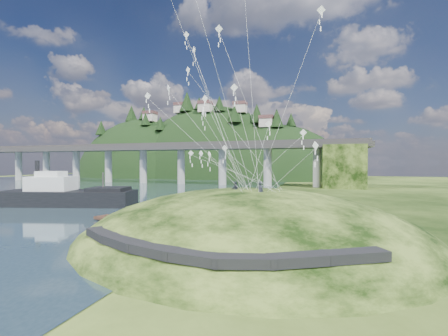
% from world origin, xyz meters
% --- Properties ---
extents(ground, '(320.00, 320.00, 0.00)m').
position_xyz_m(ground, '(0.00, 0.00, 0.00)').
color(ground, black).
rests_on(ground, ground).
extents(grass_hill, '(36.00, 32.00, 13.00)m').
position_xyz_m(grass_hill, '(8.00, 2.00, -1.50)').
color(grass_hill, black).
rests_on(grass_hill, ground).
extents(footpath, '(22.29, 5.84, 0.83)m').
position_xyz_m(footpath, '(7.46, -9.74, 2.08)').
color(footpath, black).
rests_on(footpath, ground).
extents(bridge, '(160.00, 11.00, 15.00)m').
position_xyz_m(bridge, '(-26.46, 70.07, 9.70)').
color(bridge, '#2D2B2B').
rests_on(bridge, ground).
extents(far_ridge, '(153.00, 70.00, 94.50)m').
position_xyz_m(far_ridge, '(-43.58, 122.17, -7.44)').
color(far_ridge, black).
rests_on(far_ridge, ground).
extents(work_barge, '(23.72, 11.67, 8.01)m').
position_xyz_m(work_barge, '(-27.91, 14.62, 2.01)').
color(work_barge, black).
rests_on(work_barge, ground).
extents(wooden_dock, '(13.21, 5.61, 0.94)m').
position_xyz_m(wooden_dock, '(-6.89, 3.83, 0.41)').
color(wooden_dock, '#351E15').
rests_on(wooden_dock, ground).
extents(kite_flyers, '(3.64, 2.20, 1.89)m').
position_xyz_m(kite_flyers, '(7.98, 0.81, 5.79)').
color(kite_flyers, '#22242E').
rests_on(kite_flyers, ground).
extents(kite_swarm, '(18.26, 16.95, 19.95)m').
position_xyz_m(kite_swarm, '(3.70, 3.70, 16.91)').
color(kite_swarm, white).
rests_on(kite_swarm, ground).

